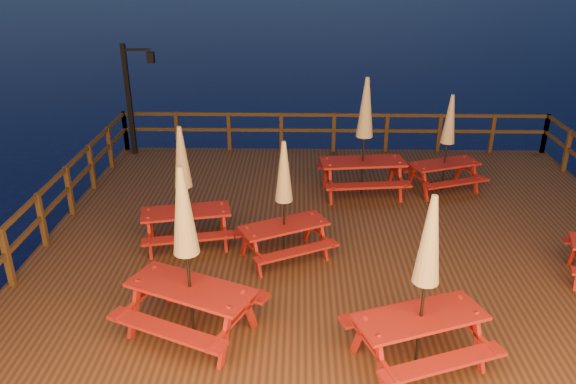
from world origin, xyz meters
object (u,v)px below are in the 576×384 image
picnic_table_1 (364,136)px  picnic_table_2 (447,142)px  lamp_post (134,90)px  picnic_table_0 (284,200)px

picnic_table_1 → picnic_table_2: 1.97m
lamp_post → picnic_table_2: 8.21m
picnic_table_2 → lamp_post: bearing=142.7°
picnic_table_0 → picnic_table_1: picnic_table_1 is taller
lamp_post → picnic_table_0: lamp_post is taller
picnic_table_1 → picnic_table_2: (1.94, 0.26, -0.23)m
picnic_table_0 → picnic_table_1: size_ratio=0.83×
picnic_table_0 → picnic_table_2: picnic_table_2 is taller
picnic_table_1 → picnic_table_2: picnic_table_1 is taller
lamp_post → picnic_table_2: (7.83, -2.39, -0.60)m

